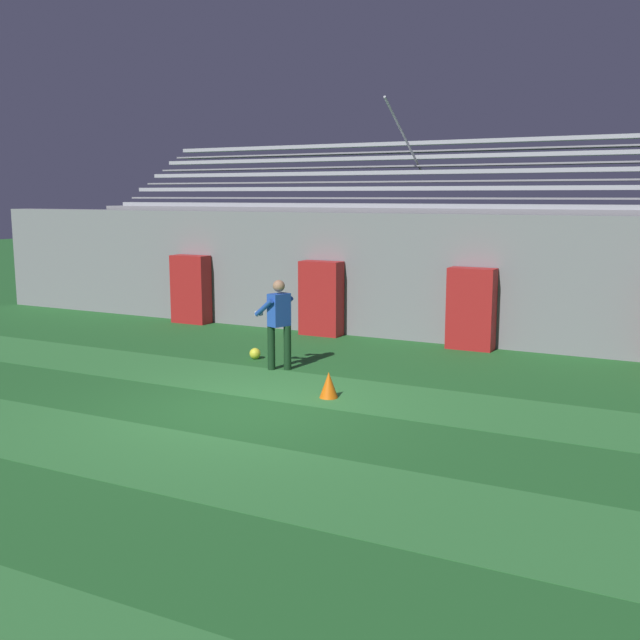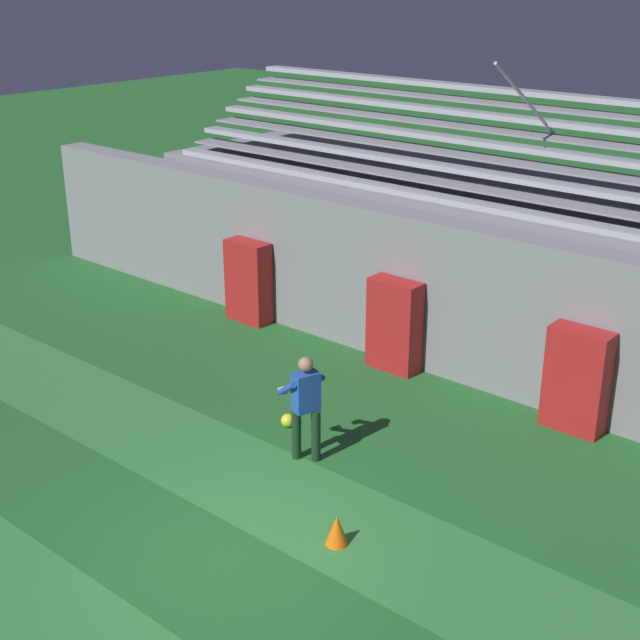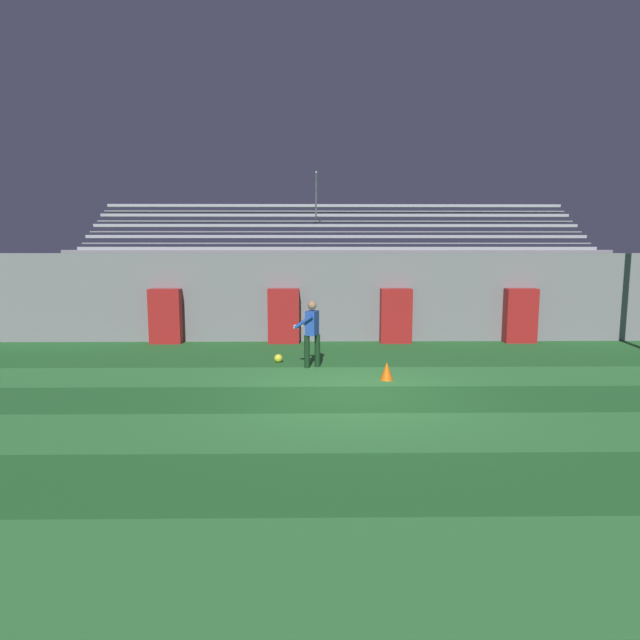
% 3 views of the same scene
% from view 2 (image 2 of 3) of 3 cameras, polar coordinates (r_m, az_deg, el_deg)
% --- Properties ---
extents(ground_plane, '(80.00, 80.00, 0.00)m').
position_cam_2_polar(ground_plane, '(11.55, -5.98, -15.06)').
color(ground_plane, '#236028').
extents(turf_stripe_far, '(28.00, 1.88, 0.01)m').
position_cam_2_polar(turf_stripe_far, '(12.44, -0.84, -11.91)').
color(turf_stripe_far, '#337A38').
rests_on(turf_stripe_far, ground).
extents(back_wall, '(24.00, 0.60, 2.80)m').
position_cam_2_polar(back_wall, '(15.48, 11.33, 0.54)').
color(back_wall, gray).
rests_on(back_wall, ground).
extents(padding_pillar_gate_left, '(0.97, 0.44, 1.71)m').
position_cam_2_polar(padding_pillar_gate_left, '(16.10, 4.78, -0.34)').
color(padding_pillar_gate_left, '#B21E1E').
rests_on(padding_pillar_gate_left, ground).
extents(padding_pillar_gate_right, '(0.97, 0.44, 1.71)m').
position_cam_2_polar(padding_pillar_gate_right, '(14.53, 16.11, -3.71)').
color(padding_pillar_gate_right, '#B21E1E').
rests_on(padding_pillar_gate_right, ground).
extents(padding_pillar_far_left, '(0.97, 0.44, 1.71)m').
position_cam_2_polar(padding_pillar_far_left, '(18.33, -4.60, 2.47)').
color(padding_pillar_far_left, '#B21E1E').
rests_on(padding_pillar_far_left, ground).
extents(bleacher_stand, '(18.00, 4.05, 5.43)m').
position_cam_2_polar(bleacher_stand, '(17.42, 15.17, 2.99)').
color(bleacher_stand, gray).
rests_on(bleacher_stand, ground).
extents(goalkeeper, '(0.68, 0.69, 1.67)m').
position_cam_2_polar(goalkeeper, '(13.09, -0.94, -5.23)').
color(goalkeeper, '#143319').
rests_on(goalkeeper, ground).
extents(soccer_ball, '(0.22, 0.22, 0.22)m').
position_cam_2_polar(soccer_ball, '(14.36, -2.08, -6.44)').
color(soccer_ball, yellow).
rests_on(soccer_ball, ground).
extents(traffic_cone, '(0.30, 0.30, 0.42)m').
position_cam_2_polar(traffic_cone, '(11.65, 1.09, -13.28)').
color(traffic_cone, orange).
rests_on(traffic_cone, ground).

